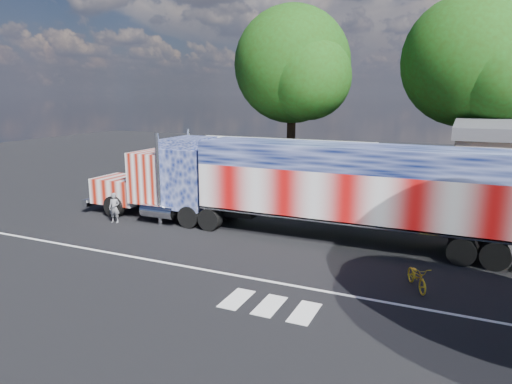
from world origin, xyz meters
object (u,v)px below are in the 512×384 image
at_px(bicycle, 417,277).
at_px(tree_n_mid, 294,65).
at_px(woman, 114,208).
at_px(semi_truck, 295,184).
at_px(coach_bus, 279,167).
at_px(tree_ne_a, 470,62).

xyz_separation_m(bicycle, tree_n_mid, (-11.54, 18.97, 8.49)).
bearing_deg(bicycle, woman, 145.92).
height_order(semi_truck, woman, semi_truck).
bearing_deg(tree_n_mid, coach_bus, -77.88).
height_order(coach_bus, tree_n_mid, tree_n_mid).
bearing_deg(semi_truck, tree_ne_a, 64.61).
xyz_separation_m(coach_bus, bicycle, (10.13, -12.42, -1.47)).
relative_size(coach_bus, bicycle, 7.62).
bearing_deg(tree_ne_a, coach_bus, -147.59).
height_order(bicycle, tree_ne_a, tree_ne_a).
bearing_deg(semi_truck, tree_n_mid, 110.33).
bearing_deg(woman, bicycle, -22.44).
relative_size(coach_bus, tree_n_mid, 0.94).
xyz_separation_m(coach_bus, woman, (-5.43, -10.16, -1.11)).
height_order(woman, tree_ne_a, tree_ne_a).
distance_m(semi_truck, coach_bus, 9.04).
xyz_separation_m(semi_truck, coach_bus, (-4.01, 8.08, -0.57)).
height_order(tree_ne_a, tree_n_mid, tree_n_mid).
height_order(coach_bus, tree_ne_a, tree_ne_a).
bearing_deg(tree_n_mid, semi_truck, -69.67).
height_order(semi_truck, tree_n_mid, tree_n_mid).
bearing_deg(bicycle, coach_bus, 103.39).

